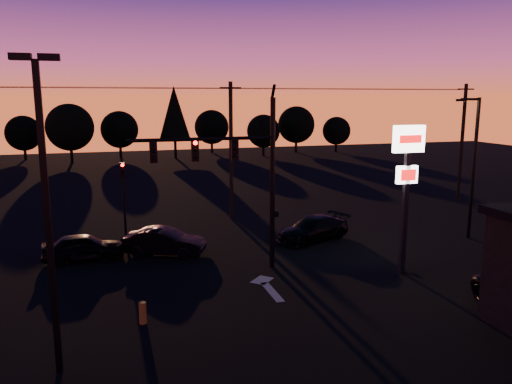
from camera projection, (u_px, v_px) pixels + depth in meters
ground at (268, 303)px, 19.76m from camera, size 120.00×120.00×0.00m
lane_arrow at (267, 286)px, 21.47m from camera, size 1.20×3.10×0.01m
traffic_signal_mast at (239, 166)px, 22.57m from camera, size 6.79×0.52×8.58m
secondary_signal at (124, 188)px, 28.62m from camera, size 0.30×0.31×4.35m
parking_lot_light at (46, 197)px, 13.83m from camera, size 1.25×0.30×9.14m
pylon_sign at (407, 168)px, 22.23m from camera, size 1.50×0.28×6.80m
streetlight at (473, 162)px, 28.04m from camera, size 1.55×0.35×8.00m
utility_pole_1 at (231, 150)px, 32.64m from camera, size 1.40×0.26×9.00m
utility_pole_2 at (462, 143)px, 37.73m from camera, size 1.40×0.26×9.00m
power_wires at (230, 88)px, 31.90m from camera, size 36.00×1.22×0.07m
bollard at (143, 313)px, 17.88m from camera, size 0.26×0.26×0.79m
tree_1 at (23, 133)px, 64.45m from camera, size 4.54×4.54×5.71m
tree_2 at (70, 127)px, 61.27m from camera, size 5.77×5.78×7.26m
tree_3 at (120, 130)px, 66.85m from camera, size 4.95×4.95×6.22m
tree_4 at (174, 113)px, 65.60m from camera, size 4.18×4.18×9.50m
tree_5 at (212, 127)px, 72.41m from camera, size 4.95×4.95×6.22m
tree_6 at (263, 131)px, 68.52m from camera, size 4.54×4.54×5.71m
tree_7 at (296, 125)px, 72.92m from camera, size 5.36×5.36×6.74m
tree_8 at (336, 131)px, 73.86m from camera, size 4.12×4.12×5.19m
car_left at (84, 247)px, 24.81m from camera, size 3.98×1.66×1.35m
car_mid at (164, 242)px, 25.69m from camera, size 4.41×3.06×1.38m
car_right at (313, 229)px, 28.28m from camera, size 4.97×3.43×1.33m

